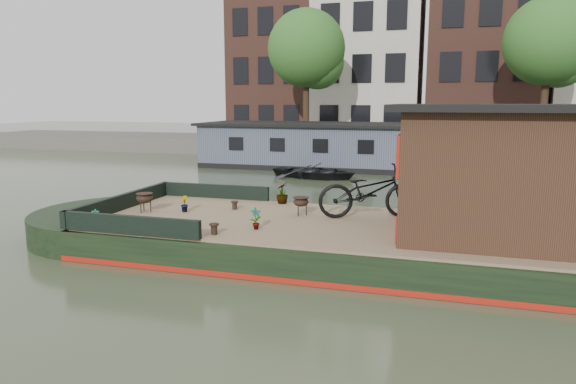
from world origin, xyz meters
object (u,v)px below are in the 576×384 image
(potted_plant_a, at_px, (255,219))
(bicycle, at_px, (369,191))
(dinghy, at_px, (315,169))
(cabin, at_px, (501,170))
(brazier_rear, at_px, (145,202))
(brazier_front, at_px, (301,206))

(potted_plant_a, bearing_deg, bicycle, 40.27)
(potted_plant_a, height_order, dinghy, potted_plant_a)
(cabin, xyz_separation_m, brazier_rear, (-7.45, -0.11, -1.01))
(potted_plant_a, relative_size, brazier_front, 1.06)
(bicycle, relative_size, brazier_front, 5.38)
(cabin, xyz_separation_m, brazier_front, (-3.97, 0.56, -1.02))
(bicycle, bearing_deg, potted_plant_a, 109.74)
(dinghy, bearing_deg, brazier_rear, -174.03)
(brazier_front, xyz_separation_m, brazier_rear, (-3.48, -0.66, 0.01))
(bicycle, distance_m, brazier_front, 1.52)
(brazier_front, distance_m, dinghy, 10.17)
(bicycle, xyz_separation_m, dinghy, (-3.55, 9.74, -0.85))
(cabin, relative_size, brazier_rear, 9.30)
(dinghy, bearing_deg, brazier_front, -154.66)
(cabin, distance_m, dinghy, 12.21)
(brazier_front, height_order, brazier_rear, brazier_rear)
(brazier_front, bearing_deg, cabin, -7.96)
(bicycle, xyz_separation_m, potted_plant_a, (-1.98, -1.67, -0.36))
(brazier_front, relative_size, brazier_rear, 0.94)
(dinghy, bearing_deg, potted_plant_a, -158.70)
(brazier_rear, xyz_separation_m, dinghy, (1.39, 10.60, -0.50))
(brazier_front, height_order, dinghy, brazier_front)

